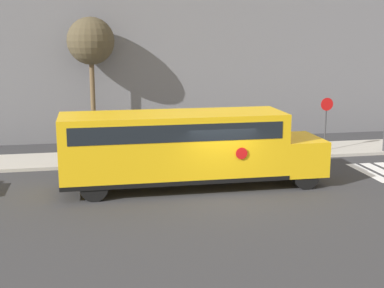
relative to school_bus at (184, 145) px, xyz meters
name	(u,v)px	position (x,y,z in m)	size (l,w,h in m)	color
ground_plane	(223,195)	(1.25, -1.29, -1.70)	(60.00, 60.00, 0.00)	#333335
sidewalk_strip	(190,155)	(1.25, 5.21, -1.63)	(44.00, 3.00, 0.15)	#B2ADA3
building_backdrop	(169,48)	(1.25, 11.71, 3.35)	(32.00, 4.00, 10.11)	slate
school_bus	(184,145)	(0.00, 0.00, 0.00)	(10.19, 2.57, 2.95)	yellow
stop_sign	(326,118)	(7.99, 4.59, 0.12)	(0.64, 0.10, 2.81)	#38383A
tree_near_sidewalk	(91,42)	(-3.32, 8.55, 3.77)	(2.44, 2.44, 6.76)	brown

